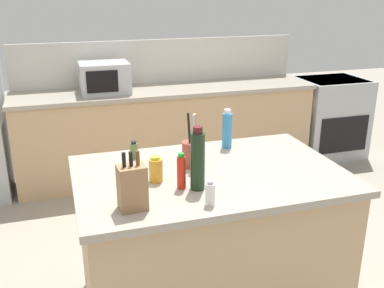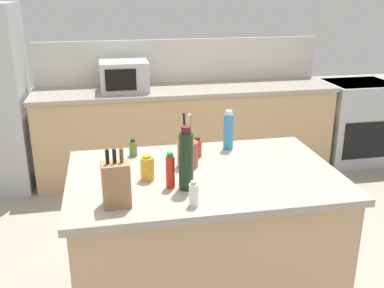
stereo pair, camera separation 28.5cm
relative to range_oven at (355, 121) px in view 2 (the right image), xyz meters
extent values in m
cube|color=tan|center=(-1.97, 0.00, -0.02)|extent=(3.07, 0.62, 0.90)
cube|color=#9E9384|center=(-1.97, 0.00, 0.45)|extent=(3.11, 0.66, 0.04)
cube|color=beige|center=(-1.97, 0.32, 0.70)|extent=(3.07, 0.03, 0.46)
cube|color=tan|center=(-2.27, -2.20, -0.02)|extent=(1.46, 0.94, 0.90)
cube|color=#9E9384|center=(-2.27, -2.20, 0.45)|extent=(1.52, 1.00, 0.04)
cube|color=#ADB2B7|center=(0.00, 0.00, -0.01)|extent=(0.76, 0.64, 0.92)
cube|color=black|center=(0.00, -0.32, -0.12)|extent=(0.61, 0.01, 0.41)
cube|color=black|center=(0.00, 0.00, 0.44)|extent=(0.68, 0.58, 0.02)
cube|color=#ADB2B7|center=(-2.60, 0.00, 0.62)|extent=(0.48, 0.38, 0.29)
cube|color=black|center=(-2.64, -0.19, 0.62)|extent=(0.29, 0.01, 0.21)
cube|color=#936B47|center=(-2.77, -2.51, 0.58)|extent=(0.14, 0.11, 0.22)
cylinder|color=black|center=(-2.80, -2.51, 0.73)|extent=(0.02, 0.02, 0.07)
cylinder|color=black|center=(-2.77, -2.51, 0.73)|extent=(0.02, 0.02, 0.07)
cylinder|color=brown|center=(-2.74, -2.51, 0.73)|extent=(0.02, 0.02, 0.07)
cylinder|color=brown|center=(-2.35, -2.08, 0.55)|extent=(0.12, 0.12, 0.15)
cylinder|color=olive|center=(-2.33, -2.07, 0.70)|extent=(0.01, 0.05, 0.18)
cylinder|color=black|center=(-2.36, -2.08, 0.70)|extent=(0.01, 0.05, 0.18)
cylinder|color=#B2B2B7|center=(-2.34, -2.10, 0.70)|extent=(0.01, 0.03, 0.18)
cylinder|color=#B73D1E|center=(-2.26, -1.94, 0.53)|extent=(0.05, 0.05, 0.11)
cylinder|color=black|center=(-2.26, -1.94, 0.59)|extent=(0.04, 0.04, 0.02)
cylinder|color=#3384BC|center=(-2.03, -1.84, 0.59)|extent=(0.06, 0.06, 0.23)
cylinder|color=white|center=(-2.03, -1.84, 0.72)|extent=(0.04, 0.04, 0.03)
cylinder|color=#567038|center=(-2.65, -1.85, 0.52)|extent=(0.05, 0.05, 0.09)
cylinder|color=black|center=(-2.65, -1.85, 0.57)|extent=(0.03, 0.03, 0.02)
cylinder|color=silver|center=(-2.41, -2.58, 0.53)|extent=(0.05, 0.05, 0.11)
cylinder|color=#B2B2B7|center=(-2.41, -2.58, 0.59)|extent=(0.03, 0.03, 0.02)
cylinder|color=gold|center=(-2.60, -2.23, 0.54)|extent=(0.07, 0.07, 0.13)
cylinder|color=gold|center=(-2.60, -2.23, 0.61)|extent=(0.05, 0.05, 0.02)
cylinder|color=black|center=(-2.41, -2.39, 0.62)|extent=(0.08, 0.08, 0.30)
cylinder|color=#4C1919|center=(-2.41, -2.39, 0.79)|extent=(0.05, 0.05, 0.04)
cylinder|color=red|center=(-2.49, -2.36, 0.56)|extent=(0.05, 0.05, 0.17)
cylinder|color=green|center=(-2.49, -2.36, 0.66)|extent=(0.03, 0.03, 0.02)
camera|label=1|loc=(-3.07, -4.41, 1.48)|focal=42.00mm
camera|label=2|loc=(-2.79, -4.48, 1.48)|focal=42.00mm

